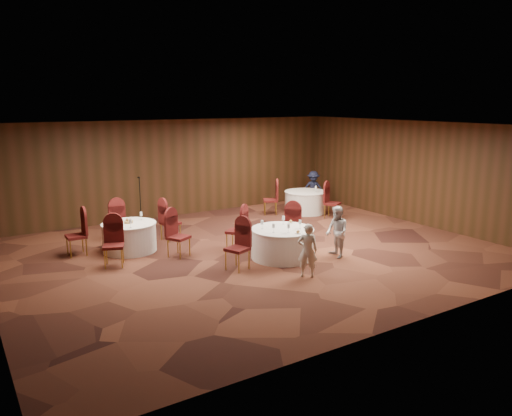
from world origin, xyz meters
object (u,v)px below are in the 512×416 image
table_main (282,243)px  table_left (129,237)px  table_right (305,202)px  man_c (313,189)px  woman_b (337,232)px  mic_stand (141,215)px  woman_a (307,250)px

table_main → table_left: 3.94m
table_right → man_c: size_ratio=1.12×
woman_b → man_c: bearing=159.9°
table_main → table_left: (-2.99, 2.57, 0.00)m
table_left → mic_stand: bearing=62.0°
mic_stand → man_c: 6.58m
woman_a → table_right: bearing=-93.5°
man_c → mic_stand: bearing=-148.8°
mic_stand → woman_a: mic_stand is taller
table_left → mic_stand: (0.94, 1.76, 0.10)m
table_main → woman_a: woman_a is taller
table_main → man_c: bearing=44.6°
table_left → woman_a: bearing=-55.9°
table_main → woman_a: (-0.31, -1.40, 0.23)m
man_c → woman_a: bearing=-99.4°
woman_a → woman_b: (1.49, 0.73, 0.04)m
table_right → woman_a: bearing=-127.4°
mic_stand → man_c: size_ratio=1.26×
table_right → woman_a: (-3.95, -5.16, 0.23)m
mic_stand → man_c: mic_stand is taller
table_main → table_right: size_ratio=1.06×
mic_stand → woman_b: 5.95m
table_main → table_left: size_ratio=1.12×
table_main → woman_b: 1.37m
woman_a → woman_b: size_ratio=0.94×
woman_b → man_c: 6.11m
table_right → man_c: 1.15m
table_main → table_right: bearing=46.0°
table_right → mic_stand: (-5.69, 0.57, 0.10)m
table_right → mic_stand: 5.72m
table_right → woman_a: size_ratio=1.21×
table_left → man_c: bearing=14.1°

